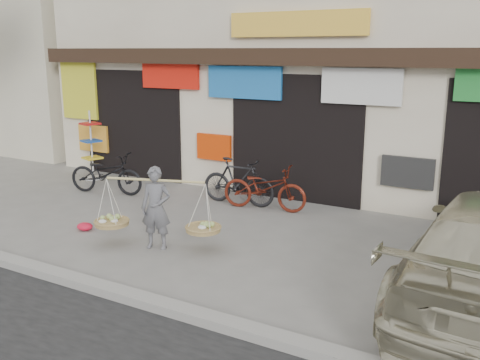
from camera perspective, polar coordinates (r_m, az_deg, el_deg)
The scene contains 10 objects.
ground at distance 8.83m, azimuth -3.69°, elevation -7.48°, with size 70.00×70.00×0.00m, color gray.
kerb at distance 7.36m, azimuth -12.47°, elevation -11.78°, with size 70.00×0.25×0.12m, color gray.
shophouse_block at distance 14.03m, azimuth 11.13°, elevation 14.53°, with size 14.00×6.32×7.00m.
neighbor_west at distance 22.77m, azimuth -23.31°, elevation 12.16°, with size 12.00×7.00×6.00m, color beige.
street_vendor at distance 8.82m, azimuth -8.93°, elevation -3.38°, with size 2.06×1.06×1.37m.
bike_0 at distance 12.47m, azimuth -14.09°, elevation 0.70°, with size 0.62×1.78×0.94m, color black.
bike_1 at distance 11.22m, azimuth -0.19°, elevation -0.16°, with size 0.47×1.65×0.99m, color black.
bike_2 at distance 10.87m, azimuth 2.64°, elevation -0.82°, with size 0.61×1.76×0.92m, color #5E1C10.
display_rack at distance 13.95m, azimuth -15.52°, elevation 2.92°, with size 0.52×0.52×1.73m.
red_bag at distance 10.13m, azimuth -16.23°, elevation -4.78°, with size 0.31×0.25×0.14m, color red.
Camera 1 is at (4.57, -6.85, 3.19)m, focal length 40.00 mm.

